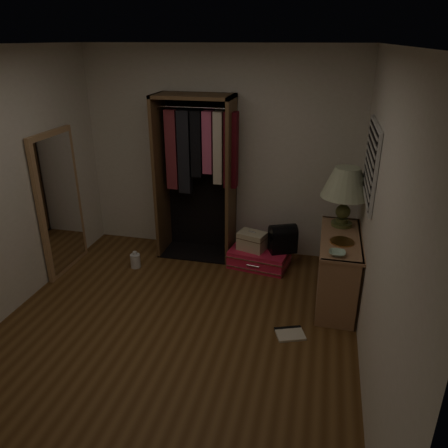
{
  "coord_description": "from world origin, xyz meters",
  "views": [
    {
      "loc": [
        1.28,
        -3.26,
        2.65
      ],
      "look_at": [
        0.3,
        0.95,
        0.8
      ],
      "focal_mm": 35.0,
      "sensor_mm": 36.0,
      "label": 1
    }
  ],
  "objects": [
    {
      "name": "train_case",
      "position": [
        0.51,
        1.57,
        0.34
      ],
      "size": [
        0.39,
        0.32,
        0.24
      ],
      "rotation": [
        0.0,
        0.0,
        -0.3
      ],
      "color": "#BFB492",
      "rests_on": "pink_suitcase"
    },
    {
      "name": "table_lamp",
      "position": [
        1.54,
        1.32,
        1.23
      ],
      "size": [
        0.54,
        0.54,
        0.66
      ],
      "rotation": [
        0.0,
        0.0,
        -0.02
      ],
      "color": "#444C24",
      "rests_on": "console_bookshelf"
    },
    {
      "name": "brass_tray",
      "position": [
        1.54,
        0.88,
        0.76
      ],
      "size": [
        0.27,
        0.27,
        0.01
      ],
      "rotation": [
        0.0,
        0.0,
        -0.11
      ],
      "color": "#B48045",
      "rests_on": "console_bookshelf"
    },
    {
      "name": "room_walls",
      "position": [
        0.08,
        0.04,
        1.5
      ],
      "size": [
        3.52,
        4.02,
        2.6
      ],
      "color": "beige",
      "rests_on": "ground"
    },
    {
      "name": "ceramic_bowl",
      "position": [
        1.49,
        0.58,
        0.77
      ],
      "size": [
        0.16,
        0.16,
        0.04
      ],
      "primitive_type": "imported",
      "rotation": [
        0.0,
        0.0,
        -0.02
      ],
      "color": "#A0C1A7",
      "rests_on": "console_bookshelf"
    },
    {
      "name": "black_bag",
      "position": [
        0.88,
        1.61,
        0.4
      ],
      "size": [
        0.38,
        0.32,
        0.35
      ],
      "rotation": [
        0.0,
        0.0,
        0.42
      ],
      "color": "black",
      "rests_on": "pink_suitcase"
    },
    {
      "name": "white_jug",
      "position": [
        -0.89,
        1.18,
        0.09
      ],
      "size": [
        0.13,
        0.13,
        0.22
      ],
      "rotation": [
        0.0,
        0.0,
        0.07
      ],
      "color": "silver",
      "rests_on": "ground"
    },
    {
      "name": "open_wardrobe",
      "position": [
        -0.21,
        1.77,
        1.21
      ],
      "size": [
        1.01,
        0.5,
        2.05
      ],
      "color": "brown",
      "rests_on": "ground"
    },
    {
      "name": "ground",
      "position": [
        0.0,
        0.0,
        0.0
      ],
      "size": [
        4.0,
        4.0,
        0.0
      ],
      "primitive_type": "plane",
      "color": "#543518",
      "rests_on": "ground"
    },
    {
      "name": "console_bookshelf",
      "position": [
        1.53,
        1.05,
        0.39
      ],
      "size": [
        0.42,
        1.12,
        0.75
      ],
      "color": "#9B6C4B",
      "rests_on": "ground"
    },
    {
      "name": "floor_mirror",
      "position": [
        -1.7,
        1.0,
        0.85
      ],
      "size": [
        0.06,
        0.8,
        1.7
      ],
      "color": "#A77C51",
      "rests_on": "ground"
    },
    {
      "name": "pink_suitcase",
      "position": [
        0.61,
        1.6,
        0.11
      ],
      "size": [
        0.79,
        0.62,
        0.22
      ],
      "rotation": [
        0.0,
        0.0,
        -0.15
      ],
      "color": "red",
      "rests_on": "ground"
    },
    {
      "name": "floor_book",
      "position": [
        1.11,
        0.27,
        0.01
      ],
      "size": [
        0.33,
        0.29,
        0.02
      ],
      "rotation": [
        0.0,
        0.0,
        0.36
      ],
      "color": "beige",
      "rests_on": "ground"
    }
  ]
}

